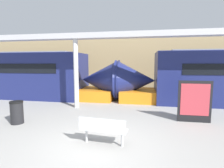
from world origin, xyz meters
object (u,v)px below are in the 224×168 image
Objects in this scene: train_right at (1,75)px; support_column_near at (76,74)px; bench_near at (103,128)px; poster_board at (195,101)px; trash_bin at (17,112)px.

train_right is 7.39m from support_column_near.
bench_near is at bearing -59.42° from support_column_near.
bench_near is 0.84× the size of poster_board.
poster_board is at bearing -14.58° from support_column_near.
train_right is at bearing 150.66° from bench_near.
poster_board reaches higher than trash_bin.
support_column_near is at bearing 165.42° from poster_board.
trash_bin is 0.25× the size of support_column_near.
support_column_near reaches higher than bench_near.
bench_near is 4.18m from poster_board.
poster_board is (3.21, 2.65, 0.35)m from bench_near.
trash_bin is (5.57, -5.35, -1.06)m from train_right.
trash_bin is at bearing 167.77° from bench_near.
train_right is 13.22m from poster_board.
trash_bin is (-3.82, 1.24, -0.06)m from bench_near.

